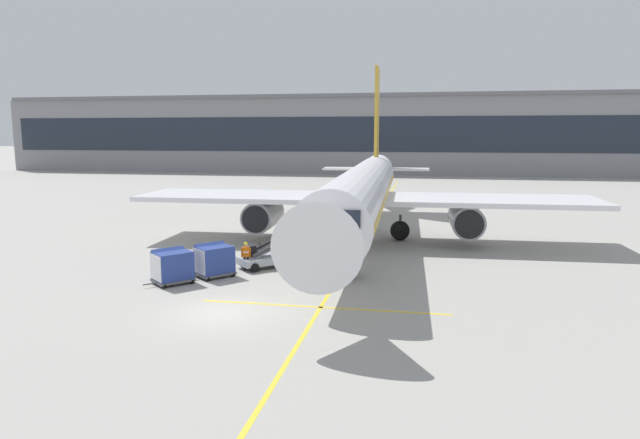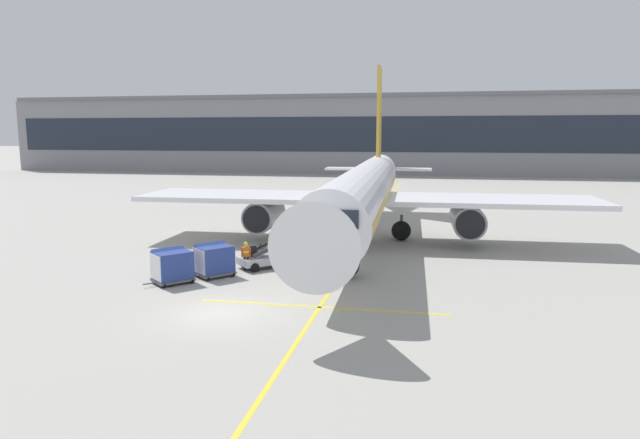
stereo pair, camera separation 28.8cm
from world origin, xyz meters
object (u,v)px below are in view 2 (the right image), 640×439
at_px(belt_loader, 271,254).
at_px(ground_crew_by_carts, 213,257).
at_px(ground_crew_by_loader, 246,254).
at_px(parked_airplane, 364,192).
at_px(safety_cone_engine_keepout, 290,236).
at_px(baggage_cart_lead, 214,259).
at_px(baggage_cart_second, 172,265).

height_order(belt_loader, ground_crew_by_carts, belt_loader).
xyz_separation_m(ground_crew_by_loader, ground_crew_by_carts, (-1.65, -1.05, 0.00)).
relative_size(parked_airplane, belt_loader, 9.18).
height_order(ground_crew_by_loader, safety_cone_engine_keepout, ground_crew_by_loader).
xyz_separation_m(parked_airplane, safety_cone_engine_keepout, (-5.56, -0.68, -3.42)).
distance_m(baggage_cart_lead, safety_cone_engine_keepout, 11.67).
xyz_separation_m(belt_loader, ground_crew_by_carts, (-2.82, -2.29, 0.18)).
height_order(parked_airplane, safety_cone_engine_keepout, parked_airplane).
xyz_separation_m(ground_crew_by_loader, safety_cone_engine_keepout, (0.24, 9.84, -0.65)).
bearing_deg(baggage_cart_lead, ground_crew_by_loader, 51.20).
xyz_separation_m(baggage_cart_lead, baggage_cart_second, (-1.70, -1.84, 0.00)).
relative_size(belt_loader, ground_crew_by_carts, 2.76).
xyz_separation_m(parked_airplane, belt_loader, (-4.63, -9.29, -2.95)).
xyz_separation_m(baggage_cart_lead, safety_cone_engine_keepout, (1.61, 11.54, -0.65)).
distance_m(ground_crew_by_carts, safety_cone_engine_keepout, 11.08).
height_order(belt_loader, baggage_cart_second, belt_loader).
relative_size(ground_crew_by_carts, safety_cone_engine_keepout, 2.44).
height_order(baggage_cart_lead, ground_crew_by_loader, baggage_cart_lead).
bearing_deg(belt_loader, safety_cone_engine_keepout, 96.13).
relative_size(baggage_cart_lead, baggage_cart_second, 1.00).
distance_m(parked_airplane, ground_crew_by_carts, 14.04).
bearing_deg(ground_crew_by_loader, belt_loader, 46.59).
distance_m(baggage_cart_second, ground_crew_by_carts, 2.85).
distance_m(parked_airplane, belt_loader, 10.79).
height_order(baggage_cart_lead, safety_cone_engine_keepout, baggage_cart_lead).
distance_m(baggage_cart_second, safety_cone_engine_keepout, 13.79).
bearing_deg(baggage_cart_second, belt_loader, 48.41).
xyz_separation_m(baggage_cart_lead, ground_crew_by_carts, (-0.29, 0.64, -0.00)).
distance_m(baggage_cart_lead, ground_crew_by_loader, 2.18).
relative_size(baggage_cart_lead, ground_crew_by_loader, 1.48).
xyz_separation_m(ground_crew_by_carts, safety_cone_engine_keepout, (1.90, 10.89, -0.65)).
height_order(belt_loader, ground_crew_by_loader, belt_loader).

